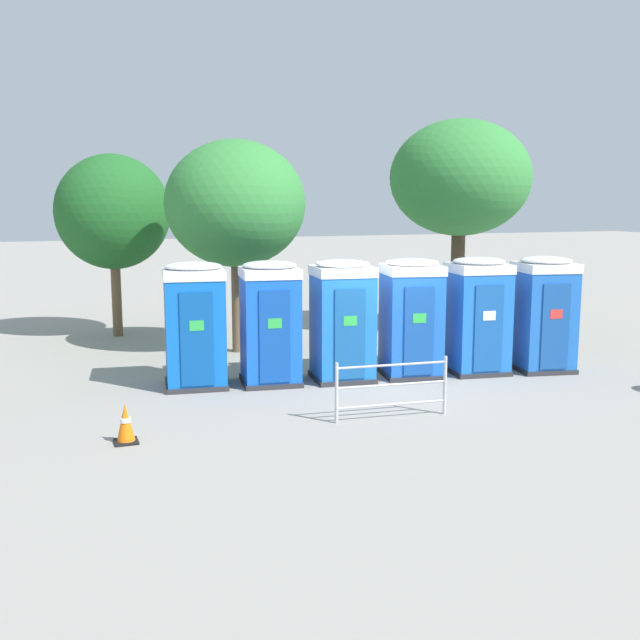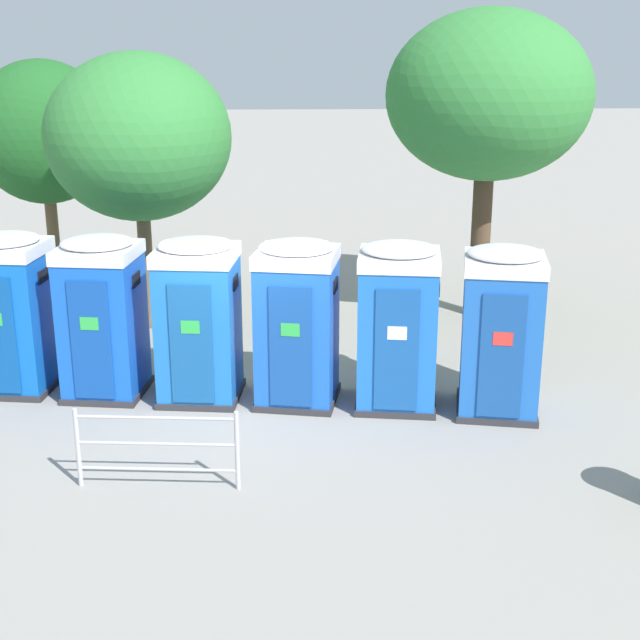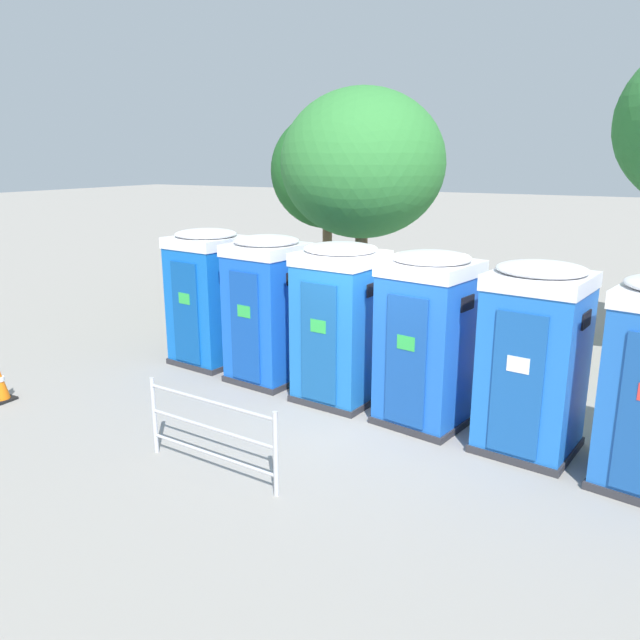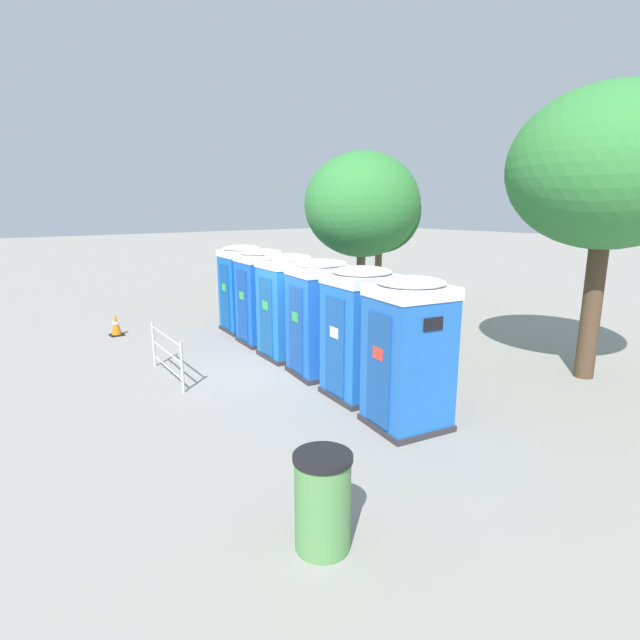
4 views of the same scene
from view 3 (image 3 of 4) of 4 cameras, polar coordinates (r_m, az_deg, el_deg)
ground_plane at (r=9.73m, az=4.94°, el=-8.41°), size 120.00×120.00×0.00m
portapotty_0 at (r=11.84m, az=-10.16°, el=2.14°), size 1.37×1.34×2.54m
portapotty_1 at (r=10.76m, az=-4.81°, el=1.05°), size 1.33×1.34×2.54m
portapotty_2 at (r=9.83m, az=1.83°, el=-0.21°), size 1.35×1.33×2.54m
portapotty_3 at (r=9.10m, az=9.81°, el=-1.65°), size 1.41×1.40×2.54m
portapotty_4 at (r=8.57m, az=18.95°, el=-3.29°), size 1.37×1.36×2.54m
street_tree_1 at (r=13.37m, az=3.92°, el=14.01°), size 3.42×3.42×5.21m
street_tree_2 at (r=17.51m, az=0.69°, el=13.44°), size 3.10×3.10×5.00m
event_barrier at (r=7.86m, az=-9.97°, el=-9.92°), size 2.05×0.23×1.05m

